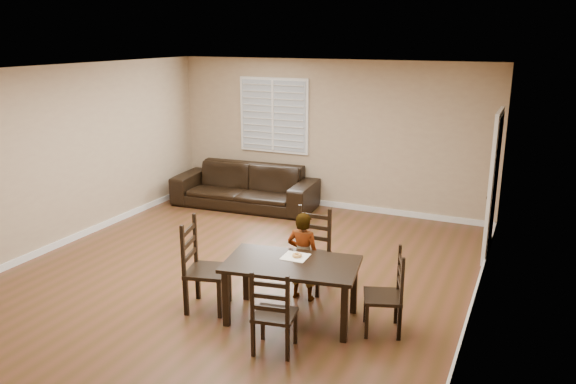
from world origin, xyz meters
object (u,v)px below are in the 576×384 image
object	(u,v)px
chair_near	(312,251)
child	(303,256)
dining_table	(292,270)
chair_left	(197,268)
sofa	(245,186)
donut	(297,255)
chair_right	(393,295)
chair_far	(272,318)

from	to	relation	value
chair_near	child	world-z (taller)	child
dining_table	chair_left	distance (m)	1.15
sofa	donut	bearing A→B (deg)	-57.26
donut	chair_right	bearing A→B (deg)	1.67
child	donut	size ratio (longest dim) A/B	9.79
dining_table	sofa	world-z (taller)	sofa
chair_right	child	bearing A→B (deg)	-124.29
dining_table	donut	size ratio (longest dim) A/B	14.07
child	donut	world-z (taller)	child
chair_right	dining_table	bearing A→B (deg)	-98.72
chair_far	sofa	distance (m)	5.13
chair_near	chair_right	size ratio (longest dim) A/B	1.10
child	sofa	xyz separation A→B (m)	(-2.47, 3.07, -0.16)
donut	sofa	world-z (taller)	sofa
dining_table	chair_right	xyz separation A→B (m)	(1.10, 0.20, -0.18)
chair_left	chair_right	bearing A→B (deg)	-94.79
chair_left	chair_near	bearing A→B (deg)	-55.98
chair_far	chair_left	world-z (taller)	chair_left
chair_far	child	world-z (taller)	child
chair_left	chair_right	world-z (taller)	chair_left
chair_near	chair_left	size ratio (longest dim) A/B	0.94
chair_right	chair_far	bearing A→B (deg)	-64.16
dining_table	donut	world-z (taller)	donut
chair_far	donut	world-z (taller)	chair_far
chair_far	chair_left	xyz separation A→B (m)	(-1.25, 0.58, 0.08)
chair_far	chair_near	bearing A→B (deg)	-91.50
chair_near	chair_left	world-z (taller)	chair_left
child	donut	bearing A→B (deg)	101.05
dining_table	chair_far	world-z (taller)	chair_far
chair_left	child	xyz separation A→B (m)	(1.04, 0.72, 0.06)
dining_table	chair_left	world-z (taller)	chair_left
dining_table	chair_left	xyz separation A→B (m)	(-1.13, -0.20, -0.10)
chair_near	chair_far	bearing A→B (deg)	-81.19
child	chair_far	bearing A→B (deg)	98.26
child	sofa	world-z (taller)	child
chair_right	sofa	bearing A→B (deg)	-151.77
chair_left	dining_table	bearing A→B (deg)	-94.96
chair_right	sofa	world-z (taller)	chair_right
chair_right	donut	distance (m)	1.15
dining_table	donut	bearing A→B (deg)	83.66
dining_table	chair_left	size ratio (longest dim) A/B	1.45
donut	chair_near	bearing A→B (deg)	99.07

